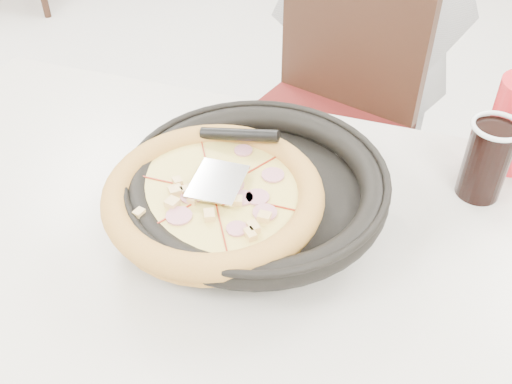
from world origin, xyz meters
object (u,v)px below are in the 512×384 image
(chair_far, at_px, (312,132))
(pizza, at_px, (214,203))
(main_table, at_px, (204,371))
(pizza_pan, at_px, (256,196))
(cola_glass, at_px, (486,162))

(chair_far, distance_m, pizza, 0.76)
(main_table, xyz_separation_m, chair_far, (0.03, 0.71, 0.10))
(pizza_pan, bearing_deg, pizza, -131.71)
(pizza_pan, height_order, cola_glass, cola_glass)
(chair_far, bearing_deg, cola_glass, 146.47)
(pizza_pan, xyz_separation_m, pizza, (-0.05, -0.05, 0.02))
(pizza_pan, xyz_separation_m, cola_glass, (0.33, 0.17, 0.02))
(main_table, relative_size, chair_far, 1.26)
(main_table, distance_m, pizza, 0.44)
(main_table, height_order, pizza_pan, pizza_pan)
(pizza, bearing_deg, cola_glass, 30.35)
(pizza, xyz_separation_m, cola_glass, (0.38, 0.22, 0.00))
(main_table, xyz_separation_m, cola_glass, (0.42, 0.25, 0.44))
(chair_far, bearing_deg, pizza, 106.56)
(chair_far, xyz_separation_m, cola_glass, (0.38, -0.46, 0.34))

